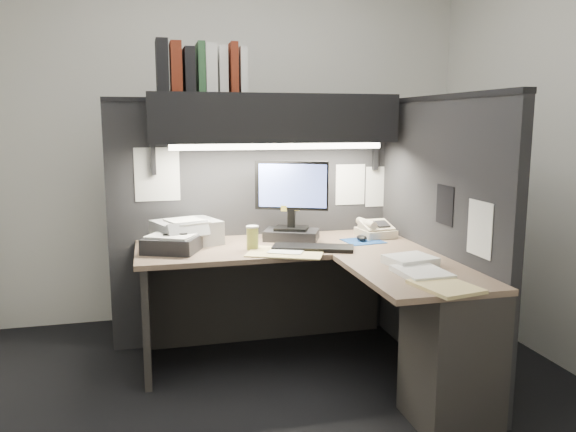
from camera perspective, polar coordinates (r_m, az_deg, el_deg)
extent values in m
plane|color=black|center=(3.19, -0.59, -18.10)|extent=(3.50, 3.50, 0.00)
cube|color=white|center=(4.30, -5.31, 7.79)|extent=(3.50, 0.04, 2.70)
cube|color=white|center=(1.41, 13.61, 4.07)|extent=(3.50, 0.04, 2.70)
cube|color=black|center=(3.80, -3.42, -0.76)|extent=(1.90, 0.06, 1.60)
cube|color=black|center=(3.42, 14.86, -2.23)|extent=(0.06, 1.50, 1.60)
cube|color=#866D55|center=(3.48, -1.15, -3.15)|extent=(1.70, 0.68, 0.03)
cube|color=#866D55|center=(2.96, 12.75, -5.66)|extent=(0.60, 0.85, 0.03)
cube|color=#2E2B29|center=(3.85, -2.13, -7.49)|extent=(1.61, 0.02, 0.70)
cube|color=#2E2B29|center=(3.49, -14.21, -9.60)|extent=(0.04, 0.61, 0.70)
cube|color=#2E2B29|center=(2.93, 16.30, -13.48)|extent=(0.38, 0.40, 0.70)
cube|color=black|center=(3.58, -1.48, 9.89)|extent=(1.55, 0.34, 0.30)
cylinder|color=white|center=(3.45, -0.96, 7.08)|extent=(1.32, 0.04, 0.04)
cube|color=black|center=(3.60, 0.35, -1.93)|extent=(0.39, 0.33, 0.07)
cube|color=black|center=(3.58, 0.35, -0.24)|extent=(0.06, 0.05, 0.11)
cube|color=black|center=(3.54, 0.38, 3.11)|extent=(0.44, 0.22, 0.31)
cube|color=#6C85ED|center=(3.52, 0.45, 3.08)|extent=(0.40, 0.18, 0.27)
cube|color=black|center=(3.33, 2.56, -3.23)|extent=(0.50, 0.32, 0.02)
cube|color=navy|center=(3.59, 7.64, -2.55)|extent=(0.26, 0.24, 0.00)
ellipsoid|color=black|center=(3.59, 7.50, -2.22)|extent=(0.07, 0.10, 0.04)
cube|color=beige|center=(3.74, 8.89, -1.44)|extent=(0.23, 0.24, 0.09)
cylinder|color=#B2A047|center=(3.33, -3.63, -2.30)|extent=(0.09, 0.09, 0.13)
cube|color=#999C9F|center=(3.53, -10.26, -1.64)|extent=(0.45, 0.42, 0.15)
cube|color=black|center=(3.34, -11.72, -2.83)|extent=(0.37, 0.34, 0.09)
cube|color=#E2CA7F|center=(3.24, -0.23, -3.73)|extent=(0.51, 0.43, 0.01)
cube|color=white|center=(3.05, 12.30, -4.44)|extent=(0.27, 0.24, 0.05)
cube|color=white|center=(2.86, 13.43, -5.63)|extent=(0.23, 0.28, 0.03)
cube|color=#E2CA7F|center=(2.67, 15.72, -6.91)|extent=(0.28, 0.33, 0.02)
cube|color=black|center=(3.52, -12.68, 14.60)|extent=(0.07, 0.22, 0.30)
cube|color=maroon|center=(3.53, -11.34, 14.54)|extent=(0.06, 0.22, 0.29)
cube|color=black|center=(3.52, -10.06, 14.33)|extent=(0.06, 0.22, 0.26)
cube|color=#295330|center=(3.52, -8.87, 14.62)|extent=(0.04, 0.22, 0.29)
cube|color=white|center=(3.53, -7.97, 14.57)|extent=(0.07, 0.22, 0.29)
cube|color=white|center=(3.56, -6.73, 14.48)|extent=(0.05, 0.22, 0.28)
cube|color=maroon|center=(3.54, -5.63, 14.68)|extent=(0.05, 0.22, 0.30)
cube|color=white|center=(3.55, -4.72, 14.48)|extent=(0.04, 0.22, 0.27)
cube|color=white|center=(3.91, 6.35, 3.19)|extent=(0.21, 0.00, 0.28)
cube|color=white|center=(3.99, 9.31, 2.97)|extent=(0.21, 0.00, 0.28)
cube|color=white|center=(3.66, -13.15, 4.14)|extent=(0.28, 0.00, 0.34)
cube|color=black|center=(3.25, 15.64, 1.08)|extent=(0.00, 0.18, 0.22)
cube|color=white|center=(2.97, 18.91, -1.24)|extent=(0.00, 0.21, 0.28)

